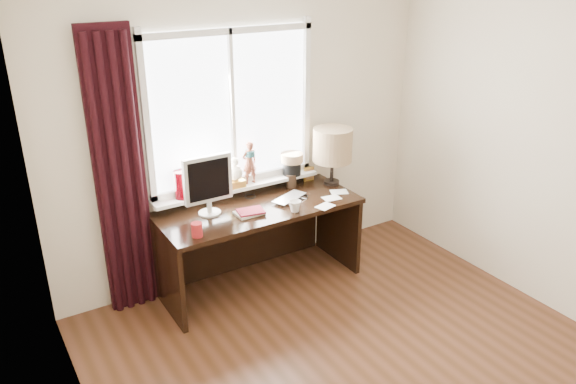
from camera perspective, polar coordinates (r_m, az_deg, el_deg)
wall_back at (r=4.82m, az=-4.20°, el=6.38°), size 3.50×0.00×2.60m
wall_left at (r=2.54m, az=-18.52°, el=-11.02°), size 0.00×4.00×2.60m
laptop at (r=4.77m, az=0.13°, el=-0.63°), size 0.39×0.32×0.03m
mug at (r=4.53m, az=0.70°, el=-1.41°), size 0.13×0.13×0.10m
red_cup at (r=4.19m, az=-9.23°, el=-3.81°), size 0.08×0.08×0.11m
window at (r=4.72m, az=-5.29°, el=6.11°), size 1.52×0.22×1.40m
curtain at (r=4.42m, az=-16.65°, el=1.33°), size 0.38×0.09×2.25m
desk at (r=4.84m, az=-3.47°, el=-3.63°), size 1.70×0.70×0.75m
monitor at (r=4.45m, az=-8.13°, el=1.05°), size 0.40×0.18×0.49m
notebook_stack at (r=4.51m, az=-3.91°, el=-2.06°), size 0.24×0.18×0.03m
brush_holder at (r=5.01m, az=0.33°, el=1.18°), size 0.09×0.09×0.25m
icon_frame at (r=5.16m, az=2.13°, el=1.84°), size 0.10×0.03×0.13m
table_lamp at (r=5.00m, az=4.56°, el=4.72°), size 0.35×0.35×0.52m
loose_papers at (r=4.80m, az=4.50°, el=-0.67°), size 0.46×0.34×0.00m
desk_cables at (r=4.82m, az=-0.23°, el=-0.48°), size 0.52×0.37×0.01m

